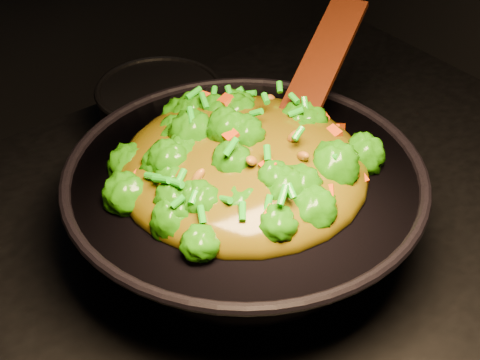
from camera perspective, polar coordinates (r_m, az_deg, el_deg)
wok at (r=0.96m, az=0.37°, el=-2.52°), size 0.48×0.48×0.12m
stir_fry at (r=0.89m, az=0.23°, el=3.29°), size 0.42×0.42×0.11m
spatula at (r=0.97m, az=5.23°, el=6.69°), size 0.31×0.19×0.14m
back_pot at (r=1.16m, az=-6.14°, el=4.98°), size 0.19×0.19×0.11m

